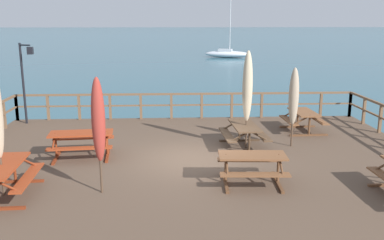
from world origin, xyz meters
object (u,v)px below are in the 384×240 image
(lamp_post_hooked, at_px, (26,71))
(sailboat_distant, at_px, (227,54))
(picnic_table_front_left, at_px, (252,163))
(picnic_table_back_left, at_px, (304,117))
(patio_umbrella_tall_back_right, at_px, (294,97))
(picnic_table_mid_right, at_px, (244,131))
(patio_umbrella_tall_front, at_px, (98,121))
(patio_umbrella_tall_back_left, at_px, (248,87))
(picnic_table_back_right, at_px, (3,173))
(picnic_table_mid_left, at_px, (81,139))

(lamp_post_hooked, height_order, sailboat_distant, sailboat_distant)
(picnic_table_front_left, distance_m, sailboat_distant, 46.78)
(picnic_table_back_left, relative_size, patio_umbrella_tall_back_right, 0.64)
(picnic_table_mid_right, relative_size, patio_umbrella_tall_front, 0.67)
(patio_umbrella_tall_front, height_order, lamp_post_hooked, lamp_post_hooked)
(lamp_post_hooked, bearing_deg, picnic_table_mid_right, -24.43)
(lamp_post_hooked, bearing_deg, picnic_table_front_left, -41.38)
(patio_umbrella_tall_back_right, bearing_deg, patio_umbrella_tall_back_left, -176.36)
(picnic_table_mid_right, bearing_deg, picnic_table_back_right, -150.37)
(patio_umbrella_tall_back_left, bearing_deg, picnic_table_back_left, 38.01)
(picnic_table_back_right, relative_size, patio_umbrella_tall_front, 0.72)
(picnic_table_mid_left, bearing_deg, picnic_table_back_left, 19.11)
(picnic_table_mid_right, bearing_deg, picnic_table_mid_left, -171.83)
(picnic_table_back_right, height_order, patio_umbrella_tall_front, patio_umbrella_tall_front)
(picnic_table_front_left, relative_size, patio_umbrella_tall_back_left, 0.56)
(patio_umbrella_tall_back_right, bearing_deg, picnic_table_back_right, -155.16)
(patio_umbrella_tall_back_left, xyz_separation_m, lamp_post_hooked, (-8.07, 3.67, 0.11))
(picnic_table_mid_right, relative_size, patio_umbrella_tall_back_left, 0.60)
(patio_umbrella_tall_front, bearing_deg, picnic_table_front_left, 6.12)
(picnic_table_back_right, bearing_deg, picnic_table_mid_left, 66.53)
(sailboat_distant, bearing_deg, picnic_table_mid_left, -103.10)
(picnic_table_back_right, relative_size, picnic_table_mid_left, 1.02)
(picnic_table_front_left, bearing_deg, picnic_table_back_right, -175.49)
(picnic_table_back_right, height_order, picnic_table_mid_right, same)
(picnic_table_back_right, xyz_separation_m, picnic_table_mid_right, (6.32, 3.59, -0.00))
(picnic_table_back_left, height_order, patio_umbrella_tall_back_right, patio_umbrella_tall_back_right)
(picnic_table_mid_left, bearing_deg, picnic_table_back_right, -113.47)
(picnic_table_back_left, distance_m, patio_umbrella_tall_back_left, 3.48)
(picnic_table_mid_right, distance_m, picnic_table_front_left, 3.14)
(picnic_table_back_right, xyz_separation_m, sailboat_distant, (11.50, 46.91, -0.83))
(picnic_table_front_left, bearing_deg, patio_umbrella_tall_front, -173.88)
(picnic_table_back_left, relative_size, lamp_post_hooked, 0.52)
(picnic_table_mid_right, distance_m, sailboat_distant, 43.64)
(picnic_table_front_left, height_order, patio_umbrella_tall_back_right, patio_umbrella_tall_back_right)
(picnic_table_back_right, xyz_separation_m, picnic_table_mid_left, (1.24, 2.87, -0.00))
(patio_umbrella_tall_back_right, bearing_deg, picnic_table_mid_left, -173.21)
(patio_umbrella_tall_front, height_order, sailboat_distant, sailboat_distant)
(patio_umbrella_tall_back_left, xyz_separation_m, sailboat_distant, (5.12, 43.35, -2.27))
(patio_umbrella_tall_back_right, bearing_deg, patio_umbrella_tall_front, -147.54)
(picnic_table_back_right, height_order, picnic_table_front_left, same)
(picnic_table_back_right, height_order, sailboat_distant, sailboat_distant)
(picnic_table_mid_left, xyz_separation_m, lamp_post_hooked, (-2.94, 4.37, 1.56))
(picnic_table_mid_right, xyz_separation_m, sailboat_distant, (5.18, 43.32, -0.83))
(lamp_post_hooked, relative_size, sailboat_distant, 0.41)
(patio_umbrella_tall_back_right, bearing_deg, picnic_table_front_left, -121.06)
(picnic_table_mid_left, bearing_deg, patio_umbrella_tall_back_right, 6.79)
(picnic_table_back_right, height_order, picnic_table_back_left, same)
(picnic_table_mid_right, bearing_deg, picnic_table_front_left, -96.16)
(patio_umbrella_tall_back_left, bearing_deg, sailboat_distant, 83.26)
(picnic_table_back_right, xyz_separation_m, lamp_post_hooked, (-1.70, 7.24, 1.55))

